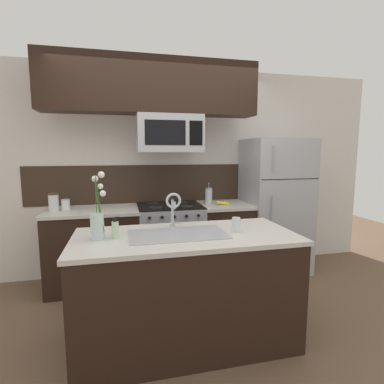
{
  "coord_description": "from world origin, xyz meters",
  "views": [
    {
      "loc": [
        -0.55,
        -2.61,
        1.56
      ],
      "look_at": [
        0.13,
        0.27,
        1.16
      ],
      "focal_mm": 28.0,
      "sensor_mm": 36.0,
      "label": 1
    }
  ],
  "objects": [
    {
      "name": "french_press",
      "position": [
        0.5,
        0.96,
        1.01
      ],
      "size": [
        0.09,
        0.09,
        0.27
      ],
      "color": "silver",
      "rests_on": "back_counter_right"
    },
    {
      "name": "back_counter_right",
      "position": [
        0.69,
        0.9,
        0.46
      ],
      "size": [
        0.65,
        0.65,
        0.91
      ],
      "color": "black",
      "rests_on": "ground"
    },
    {
      "name": "flower_vase",
      "position": [
        -0.73,
        -0.33,
        1.04
      ],
      "size": [
        0.12,
        0.12,
        0.5
      ],
      "color": "silver",
      "rests_on": "island_counter"
    },
    {
      "name": "ground_plane",
      "position": [
        0.0,
        0.0,
        0.0
      ],
      "size": [
        10.0,
        10.0,
        0.0
      ],
      "primitive_type": "plane",
      "color": "brown"
    },
    {
      "name": "storage_jar_tall",
      "position": [
        -1.29,
        0.89,
        1.01
      ],
      "size": [
        0.11,
        0.11,
        0.2
      ],
      "color": "silver",
      "rests_on": "back_counter_left"
    },
    {
      "name": "storage_jar_medium",
      "position": [
        -1.17,
        0.91,
        0.97
      ],
      "size": [
        0.09,
        0.09,
        0.12
      ],
      "color": "silver",
      "rests_on": "back_counter_left"
    },
    {
      "name": "refrigerator",
      "position": [
        1.39,
        0.92,
        0.86
      ],
      "size": [
        0.79,
        0.74,
        1.72
      ],
      "color": "#A8AAAF",
      "rests_on": "ground"
    },
    {
      "name": "sink_faucet",
      "position": [
        -0.13,
        -0.14,
        1.11
      ],
      "size": [
        0.14,
        0.14,
        0.31
      ],
      "color": "#B7BABF",
      "rests_on": "island_counter"
    },
    {
      "name": "upper_cabinet_band",
      "position": [
        -0.2,
        0.85,
        2.28
      ],
      "size": [
        2.39,
        0.34,
        0.6
      ],
      "primitive_type": "cube",
      "color": "black"
    },
    {
      "name": "microwave",
      "position": [
        0.0,
        0.88,
        1.76
      ],
      "size": [
        0.74,
        0.4,
        0.42
      ],
      "color": "#A8AAAF"
    },
    {
      "name": "splash_band",
      "position": [
        0.0,
        1.22,
        1.15
      ],
      "size": [
        3.4,
        0.01,
        0.48
      ],
      "primitive_type": "cube",
      "color": "#332319",
      "rests_on": "rear_partition"
    },
    {
      "name": "stove_range",
      "position": [
        0.0,
        0.9,
        0.46
      ],
      "size": [
        0.76,
        0.64,
        0.93
      ],
      "color": "#A8AAAF",
      "rests_on": "ground"
    },
    {
      "name": "back_counter_left",
      "position": [
        -0.88,
        0.9,
        0.46
      ],
      "size": [
        1.04,
        0.65,
        0.91
      ],
      "color": "black",
      "rests_on": "ground"
    },
    {
      "name": "kitchen_sink",
      "position": [
        -0.13,
        -0.35,
        0.84
      ],
      "size": [
        0.76,
        0.43,
        0.16
      ],
      "color": "#ADAFB5",
      "rests_on": "island_counter"
    },
    {
      "name": "drinking_glass",
      "position": [
        0.34,
        -0.38,
        0.97
      ],
      "size": [
        0.07,
        0.07,
        0.12
      ],
      "color": "silver",
      "rests_on": "island_counter"
    },
    {
      "name": "rear_partition",
      "position": [
        0.3,
        1.28,
        1.3
      ],
      "size": [
        5.2,
        0.1,
        2.6
      ],
      "primitive_type": "cube",
      "color": "silver",
      "rests_on": "ground"
    },
    {
      "name": "dish_soap_bottle",
      "position": [
        -0.61,
        -0.34,
        0.98
      ],
      "size": [
        0.06,
        0.05,
        0.16
      ],
      "color": "beige",
      "rests_on": "island_counter"
    },
    {
      "name": "banana_bunch",
      "position": [
        0.65,
        0.84,
        0.93
      ],
      "size": [
        0.19,
        0.12,
        0.07
      ],
      "color": "yellow",
      "rests_on": "back_counter_right"
    },
    {
      "name": "island_counter",
      "position": [
        -0.07,
        -0.35,
        0.46
      ],
      "size": [
        1.75,
        0.81,
        0.91
      ],
      "color": "black",
      "rests_on": "ground"
    }
  ]
}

